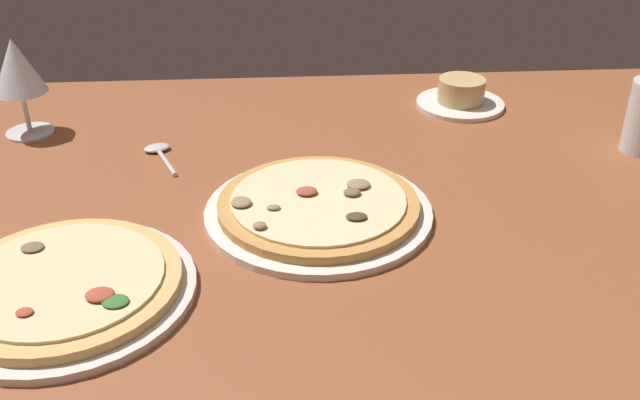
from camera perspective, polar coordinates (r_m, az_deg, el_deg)
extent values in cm
cube|color=brown|center=(94.94, -0.03, -2.99)|extent=(150.00, 110.00, 4.00)
cylinder|color=silver|center=(95.71, 0.03, -0.94)|extent=(29.78, 29.78, 1.00)
cylinder|color=#C68C47|center=(95.16, 0.03, -0.37)|extent=(26.31, 26.31, 1.20)
cylinder|color=beige|center=(94.76, 0.03, 0.05)|extent=(22.83, 22.83, 0.40)
ellipsoid|color=#AD4733|center=(94.27, -6.22, -0.01)|extent=(2.13, 1.88, 0.47)
ellipsoid|color=brown|center=(95.39, 2.51, 0.61)|extent=(2.27, 2.00, 0.71)
ellipsoid|color=#4C3828|center=(90.23, 2.87, -1.28)|extent=(2.66, 1.96, 0.56)
ellipsoid|color=#AD4733|center=(95.55, -1.05, 0.70)|extent=(2.79, 2.35, 0.73)
ellipsoid|color=#937556|center=(92.25, -3.64, -0.58)|extent=(1.75, 1.27, 0.51)
ellipsoid|color=#937556|center=(93.59, -6.15, -0.17)|extent=(2.65, 2.65, 0.66)
ellipsoid|color=#937556|center=(97.38, 3.00, 1.25)|extent=(3.18, 2.82, 0.72)
ellipsoid|color=#937556|center=(88.46, -4.73, -1.98)|extent=(1.66, 1.60, 0.71)
cylinder|color=silver|center=(86.02, -19.19, -6.75)|extent=(28.73, 28.73, 1.00)
cylinder|color=tan|center=(85.41, -19.31, -6.15)|extent=(25.67, 25.67, 1.20)
cylinder|color=beige|center=(84.96, -19.40, -5.71)|extent=(21.92, 21.92, 0.40)
ellipsoid|color=brown|center=(90.66, -21.50, -3.43)|extent=(2.63, 2.29, 0.45)
ellipsoid|color=#AD4733|center=(80.47, -22.04, -8.09)|extent=(1.79, 1.55, 0.43)
ellipsoid|color=#387033|center=(78.99, -15.66, -7.60)|extent=(2.83, 2.43, 0.43)
ellipsoid|color=#AD4733|center=(80.21, -16.78, -7.06)|extent=(3.06, 2.66, 0.65)
cylinder|color=silver|center=(131.85, 10.85, 7.37)|extent=(15.28, 15.28, 0.80)
cylinder|color=tan|center=(130.95, 10.96, 8.38)|extent=(8.08, 8.08, 4.22)
cylinder|color=silver|center=(127.88, -21.63, 4.94)|extent=(7.53, 7.53, 0.40)
cylinder|color=silver|center=(126.56, -21.93, 6.40)|extent=(0.80, 0.80, 6.73)
cone|color=silver|center=(124.01, -22.59, 9.64)|extent=(8.21, 8.21, 8.61)
cone|color=#5B0F19|center=(124.67, -22.41, 8.74)|extent=(3.78, 3.78, 4.41)
ellipsoid|color=silver|center=(115.67, -12.58, 3.99)|extent=(4.76, 4.11, 1.00)
cylinder|color=silver|center=(111.47, -11.92, 2.97)|extent=(4.33, 9.21, 0.70)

